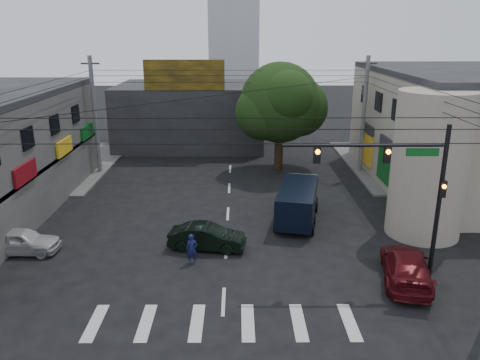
{
  "coord_description": "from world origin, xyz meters",
  "views": [
    {
      "loc": [
        0.6,
        -20.29,
        10.91
      ],
      "look_at": [
        0.74,
        4.0,
        3.18
      ],
      "focal_mm": 35.0,
      "sensor_mm": 36.0,
      "label": 1
    }
  ],
  "objects_px": {
    "maroon_sedan": "(406,266)",
    "utility_pole_far_right": "(364,116)",
    "traffic_gantry": "(404,178)",
    "traffic_officer": "(192,249)",
    "silver_minivan": "(299,200)",
    "street_tree": "(280,103)",
    "white_compact": "(21,241)",
    "navy_van": "(297,204)",
    "utility_pole_far_left": "(95,116)",
    "dark_sedan": "(207,237)"
  },
  "relations": [
    {
      "from": "street_tree",
      "to": "traffic_officer",
      "type": "distance_m",
      "value": 18.12
    },
    {
      "from": "navy_van",
      "to": "traffic_officer",
      "type": "xyz_separation_m",
      "value": [
        -5.81,
        -5.35,
        -0.32
      ]
    },
    {
      "from": "dark_sedan",
      "to": "navy_van",
      "type": "height_order",
      "value": "navy_van"
    },
    {
      "from": "street_tree",
      "to": "silver_minivan",
      "type": "distance_m",
      "value": 11.13
    },
    {
      "from": "utility_pole_far_left",
      "to": "utility_pole_far_right",
      "type": "xyz_separation_m",
      "value": [
        21.0,
        0.0,
        0.0
      ]
    },
    {
      "from": "street_tree",
      "to": "utility_pole_far_right",
      "type": "relative_size",
      "value": 0.95
    },
    {
      "from": "maroon_sedan",
      "to": "navy_van",
      "type": "bearing_deg",
      "value": -47.09
    },
    {
      "from": "traffic_officer",
      "to": "dark_sedan",
      "type": "bearing_deg",
      "value": 62.28
    },
    {
      "from": "street_tree",
      "to": "white_compact",
      "type": "distance_m",
      "value": 21.65
    },
    {
      "from": "traffic_gantry",
      "to": "traffic_officer",
      "type": "xyz_separation_m",
      "value": [
        -9.46,
        1.43,
        -4.07
      ]
    },
    {
      "from": "traffic_gantry",
      "to": "white_compact",
      "type": "bearing_deg",
      "value": 171.74
    },
    {
      "from": "dark_sedan",
      "to": "silver_minivan",
      "type": "xyz_separation_m",
      "value": [
        5.43,
        4.75,
        0.33
      ]
    },
    {
      "from": "maroon_sedan",
      "to": "utility_pole_far_right",
      "type": "bearing_deg",
      "value": -84.54
    },
    {
      "from": "traffic_gantry",
      "to": "traffic_officer",
      "type": "relative_size",
      "value": 4.71
    },
    {
      "from": "traffic_gantry",
      "to": "traffic_officer",
      "type": "bearing_deg",
      "value": 171.38
    },
    {
      "from": "white_compact",
      "to": "silver_minivan",
      "type": "xyz_separation_m",
      "value": [
        14.94,
        5.17,
        0.34
      ]
    },
    {
      "from": "street_tree",
      "to": "traffic_officer",
      "type": "bearing_deg",
      "value": -108.78
    },
    {
      "from": "navy_van",
      "to": "dark_sedan",
      "type": "bearing_deg",
      "value": 138.01
    },
    {
      "from": "traffic_gantry",
      "to": "white_compact",
      "type": "relative_size",
      "value": 1.86
    },
    {
      "from": "street_tree",
      "to": "silver_minivan",
      "type": "bearing_deg",
      "value": -87.54
    },
    {
      "from": "white_compact",
      "to": "street_tree",
      "type": "bearing_deg",
      "value": -42.29
    },
    {
      "from": "maroon_sedan",
      "to": "navy_van",
      "type": "relative_size",
      "value": 0.92
    },
    {
      "from": "traffic_gantry",
      "to": "maroon_sedan",
      "type": "height_order",
      "value": "traffic_gantry"
    },
    {
      "from": "street_tree",
      "to": "silver_minivan",
      "type": "height_order",
      "value": "street_tree"
    },
    {
      "from": "white_compact",
      "to": "traffic_officer",
      "type": "distance_m",
      "value": 8.95
    },
    {
      "from": "street_tree",
      "to": "traffic_officer",
      "type": "xyz_separation_m",
      "value": [
        -5.63,
        -16.57,
        -4.71
      ]
    },
    {
      "from": "dark_sedan",
      "to": "maroon_sedan",
      "type": "bearing_deg",
      "value": -101.69
    },
    {
      "from": "street_tree",
      "to": "maroon_sedan",
      "type": "bearing_deg",
      "value": -76.86
    },
    {
      "from": "white_compact",
      "to": "navy_van",
      "type": "distance_m",
      "value": 15.25
    },
    {
      "from": "dark_sedan",
      "to": "maroon_sedan",
      "type": "distance_m",
      "value": 9.85
    },
    {
      "from": "white_compact",
      "to": "navy_van",
      "type": "xyz_separation_m",
      "value": [
        14.67,
        4.13,
        0.43
      ]
    },
    {
      "from": "silver_minivan",
      "to": "traffic_officer",
      "type": "distance_m",
      "value": 8.82
    },
    {
      "from": "utility_pole_far_left",
      "to": "traffic_officer",
      "type": "relative_size",
      "value": 6.02
    },
    {
      "from": "utility_pole_far_right",
      "to": "silver_minivan",
      "type": "relative_size",
      "value": 1.88
    },
    {
      "from": "navy_van",
      "to": "white_compact",
      "type": "bearing_deg",
      "value": 118.07
    },
    {
      "from": "street_tree",
      "to": "dark_sedan",
      "type": "relative_size",
      "value": 2.1
    },
    {
      "from": "street_tree",
      "to": "traffic_gantry",
      "type": "distance_m",
      "value": 18.42
    },
    {
      "from": "white_compact",
      "to": "maroon_sedan",
      "type": "height_order",
      "value": "maroon_sedan"
    },
    {
      "from": "dark_sedan",
      "to": "silver_minivan",
      "type": "height_order",
      "value": "silver_minivan"
    },
    {
      "from": "silver_minivan",
      "to": "navy_van",
      "type": "height_order",
      "value": "navy_van"
    },
    {
      "from": "utility_pole_far_right",
      "to": "silver_minivan",
      "type": "bearing_deg",
      "value": -123.45
    },
    {
      "from": "street_tree",
      "to": "traffic_officer",
      "type": "height_order",
      "value": "street_tree"
    },
    {
      "from": "street_tree",
      "to": "dark_sedan",
      "type": "height_order",
      "value": "street_tree"
    },
    {
      "from": "utility_pole_far_right",
      "to": "silver_minivan",
      "type": "xyz_separation_m",
      "value": [
        -6.06,
        -9.18,
        -3.61
      ]
    },
    {
      "from": "utility_pole_far_right",
      "to": "utility_pole_far_left",
      "type": "bearing_deg",
      "value": 180.0
    },
    {
      "from": "white_compact",
      "to": "traffic_officer",
      "type": "relative_size",
      "value": 2.53
    },
    {
      "from": "utility_pole_far_right",
      "to": "white_compact",
      "type": "relative_size",
      "value": 2.38
    },
    {
      "from": "utility_pole_far_left",
      "to": "utility_pole_far_right",
      "type": "height_order",
      "value": "same"
    },
    {
      "from": "utility_pole_far_left",
      "to": "utility_pole_far_right",
      "type": "bearing_deg",
      "value": 0.0
    },
    {
      "from": "street_tree",
      "to": "maroon_sedan",
      "type": "distance_m",
      "value": 19.37
    }
  ]
}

